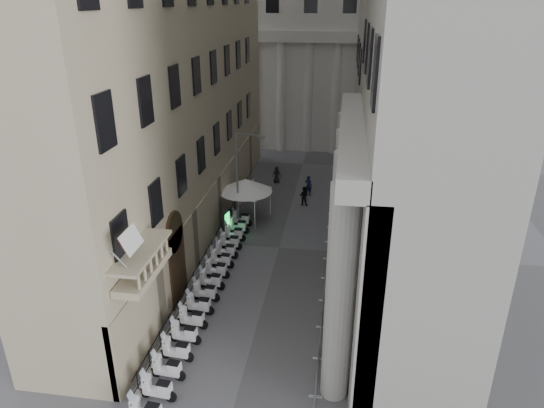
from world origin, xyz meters
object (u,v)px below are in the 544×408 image
(street_lamp, at_px, (240,172))
(info_kiosk, at_px, (226,223))
(security_tent, at_px, (242,183))
(pedestrian_b, at_px, (304,196))
(pedestrian_a, at_px, (308,186))

(street_lamp, xyz_separation_m, info_kiosk, (-0.82, -1.73, -3.36))
(security_tent, relative_size, pedestrian_b, 2.50)
(street_lamp, height_order, pedestrian_a, street_lamp)
(security_tent, distance_m, info_kiosk, 4.00)
(pedestrian_a, distance_m, pedestrian_b, 2.31)
(pedestrian_a, bearing_deg, pedestrian_b, 102.06)
(pedestrian_a, bearing_deg, info_kiosk, 75.76)
(street_lamp, distance_m, pedestrian_b, 7.44)
(pedestrian_a, bearing_deg, security_tent, 65.12)
(info_kiosk, height_order, pedestrian_b, info_kiosk)
(street_lamp, xyz_separation_m, pedestrian_a, (4.62, 7.13, -3.46))
(info_kiosk, xyz_separation_m, pedestrian_b, (5.23, 6.56, -0.19))
(street_lamp, bearing_deg, pedestrian_b, 67.11)
(pedestrian_b, bearing_deg, security_tent, 43.79)
(pedestrian_b, bearing_deg, info_kiosk, 61.90)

